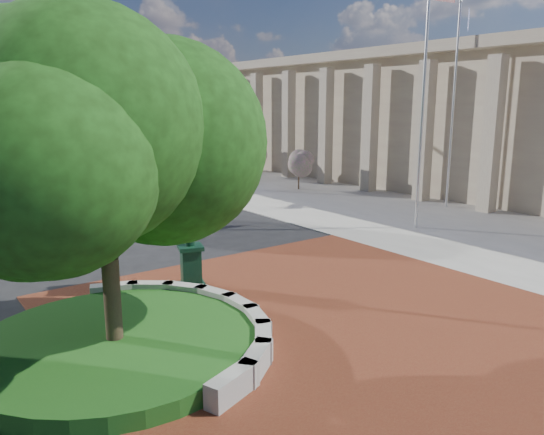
{
  "coord_description": "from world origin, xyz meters",
  "views": [
    {
      "loc": [
        -8.58,
        -10.55,
        5.34
      ],
      "look_at": [
        0.33,
        1.5,
        2.11
      ],
      "focal_mm": 35.0,
      "sensor_mm": 36.0,
      "label": 1
    }
  ],
  "objects": [
    {
      "name": "post_clock",
      "position": [
        -1.69,
        2.75,
        2.59
      ],
      "size": [
        1.19,
        1.19,
        4.71
      ],
      "color": "black",
      "rests_on": "ground"
    },
    {
      "name": "civic_building",
      "position": [
        23.6,
        12.0,
        4.33
      ],
      "size": [
        17.35,
        44.0,
        8.6
      ],
      "color": "tan",
      "rests_on": "ground"
    },
    {
      "name": "plaza",
      "position": [
        0.0,
        -1.0,
        0.02
      ],
      "size": [
        12.0,
        12.0,
        0.04
      ],
      "primitive_type": "cube",
      "color": "maroon",
      "rests_on": "ground"
    },
    {
      "name": "parked_car",
      "position": [
        3.94,
        37.55,
        0.69
      ],
      "size": [
        2.11,
        4.24,
        1.39
      ],
      "primitive_type": "imported",
      "rotation": [
        0.0,
        0.0,
        -0.12
      ],
      "color": "#5D1D0D",
      "rests_on": "ground"
    },
    {
      "name": "flagpole_b",
      "position": [
        15.0,
        5.95,
        5.26
      ],
      "size": [
        1.49,
        0.81,
        10.26
      ],
      "color": "silver",
      "rests_on": "ground"
    },
    {
      "name": "shrub_far",
      "position": [
        12.7,
        22.35,
        1.59
      ],
      "size": [
        1.2,
        1.2,
        2.2
      ],
      "color": "#38281C",
      "rests_on": "ground"
    },
    {
      "name": "ground",
      "position": [
        0.0,
        0.0,
        0.0
      ],
      "size": [
        200.0,
        200.0,
        0.0
      ],
      "primitive_type": "plane",
      "color": "black",
      "rests_on": "ground"
    },
    {
      "name": "flagpole_a",
      "position": [
        9.87,
        3.83,
        5.56
      ],
      "size": [
        1.7,
        0.19,
        10.86
      ],
      "color": "silver",
      "rests_on": "ground"
    },
    {
      "name": "street_lamp_near",
      "position": [
        2.56,
        27.12,
        5.64
      ],
      "size": [
        2.07,
        0.93,
        9.62
      ],
      "color": "slate",
      "rests_on": "ground"
    },
    {
      "name": "tree_planter",
      "position": [
        -5.0,
        0.0,
        3.72
      ],
      "size": [
        5.2,
        5.2,
        6.33
      ],
      "color": "#38281C",
      "rests_on": "ground"
    },
    {
      "name": "planter_wall",
      "position": [
        -2.71,
        -0.0,
        0.27
      ],
      "size": [
        2.96,
        6.77,
        0.54
      ],
      "color": "#9E9B93",
      "rests_on": "ground"
    },
    {
      "name": "shrub_near",
      "position": [
        12.42,
        15.04,
        1.59
      ],
      "size": [
        1.2,
        1.2,
        2.2
      ],
      "color": "#38281C",
      "rests_on": "ground"
    },
    {
      "name": "shrub_mid",
      "position": [
        12.58,
        20.44,
        1.59
      ],
      "size": [
        1.2,
        1.2,
        2.2
      ],
      "color": "#38281C",
      "rests_on": "ground"
    },
    {
      "name": "grass_bed",
      "position": [
        -5.0,
        0.0,
        0.2
      ],
      "size": [
        6.1,
        6.1,
        0.4
      ],
      "primitive_type": "cylinder",
      "color": "#184B15",
      "rests_on": "ground"
    },
    {
      "name": "sidewalk",
      "position": [
        16.0,
        10.0,
        0.02
      ],
      "size": [
        20.0,
        50.0,
        0.04
      ],
      "primitive_type": "cube",
      "color": "#9E9B93",
      "rests_on": "ground"
    }
  ]
}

